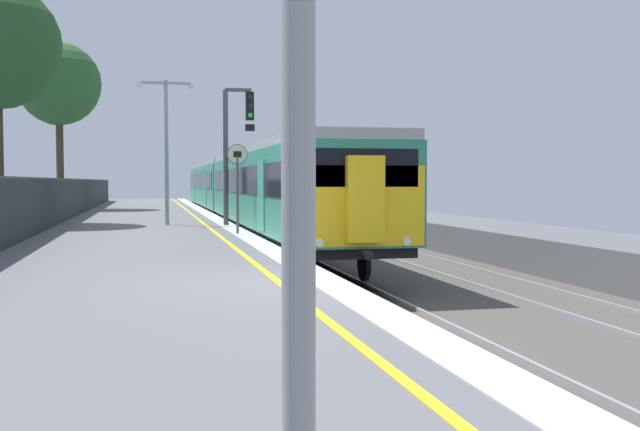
# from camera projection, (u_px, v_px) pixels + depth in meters

# --- Properties ---
(ground) EXTENTS (17.40, 110.00, 1.21)m
(ground) POSITION_uv_depth(u_px,v_px,m) (461.00, 314.00, 11.94)
(ground) COLOR slate
(commuter_train_at_platform) EXTENTS (2.83, 41.23, 3.81)m
(commuter_train_at_platform) POSITION_uv_depth(u_px,v_px,m) (243.00, 187.00, 35.18)
(commuter_train_at_platform) COLOR #2D846B
(commuter_train_at_platform) RESTS_ON ground
(signal_gantry) EXTENTS (1.10, 0.24, 4.78)m
(signal_gantry) POSITION_uv_depth(u_px,v_px,m) (234.00, 140.00, 25.76)
(signal_gantry) COLOR #47474C
(signal_gantry) RESTS_ON ground
(speed_limit_sign) EXTENTS (0.59, 0.08, 2.62)m
(speed_limit_sign) POSITION_uv_depth(u_px,v_px,m) (237.00, 177.00, 21.52)
(speed_limit_sign) COLOR #59595B
(speed_limit_sign) RESTS_ON ground
(platform_lamp_mid) EXTENTS (2.00, 0.20, 5.08)m
(platform_lamp_mid) POSITION_uv_depth(u_px,v_px,m) (166.00, 139.00, 25.96)
(platform_lamp_mid) COLOR #93999E
(platform_lamp_mid) RESTS_ON ground
(background_tree_centre) EXTENTS (4.55, 4.55, 9.20)m
(background_tree_centre) POSITION_uv_depth(u_px,v_px,m) (58.00, 87.00, 40.63)
(background_tree_centre) COLOR #473323
(background_tree_centre) RESTS_ON ground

